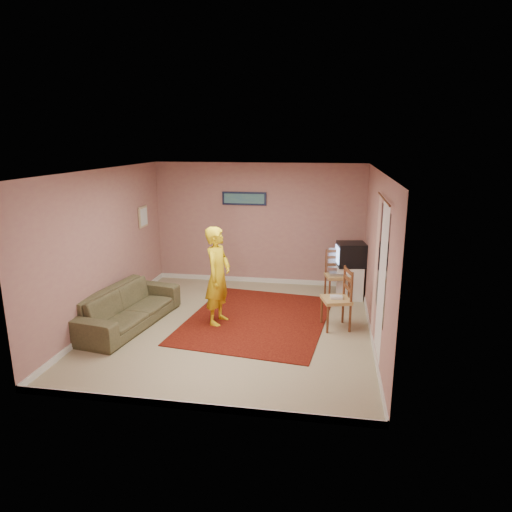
% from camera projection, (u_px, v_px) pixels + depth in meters
% --- Properties ---
extents(ground, '(5.00, 5.00, 0.00)m').
position_uv_depth(ground, '(235.00, 326.00, 7.71)').
color(ground, tan).
rests_on(ground, ground).
extents(wall_back, '(4.50, 0.02, 2.60)m').
position_uv_depth(wall_back, '(258.00, 224.00, 9.78)').
color(wall_back, '#A17769').
rests_on(wall_back, ground).
extents(wall_front, '(4.50, 0.02, 2.60)m').
position_uv_depth(wall_front, '(186.00, 306.00, 5.00)').
color(wall_front, '#A17769').
rests_on(wall_front, ground).
extents(wall_left, '(0.02, 5.00, 2.60)m').
position_uv_depth(wall_left, '(105.00, 246.00, 7.75)').
color(wall_left, '#A17769').
rests_on(wall_left, ground).
extents(wall_right, '(0.02, 5.00, 2.60)m').
position_uv_depth(wall_right, '(376.00, 257.00, 7.03)').
color(wall_right, '#A17769').
rests_on(wall_right, ground).
extents(ceiling, '(4.50, 5.00, 0.02)m').
position_uv_depth(ceiling, '(233.00, 170.00, 7.07)').
color(ceiling, silver).
rests_on(ceiling, wall_back).
extents(baseboard_back, '(4.50, 0.02, 0.10)m').
position_uv_depth(baseboard_back, '(258.00, 280.00, 10.08)').
color(baseboard_back, silver).
rests_on(baseboard_back, ground).
extents(baseboard_front, '(4.50, 0.02, 0.10)m').
position_uv_depth(baseboard_front, '(190.00, 406.00, 5.32)').
color(baseboard_front, silver).
rests_on(baseboard_front, ground).
extents(baseboard_left, '(0.02, 5.00, 0.10)m').
position_uv_depth(baseboard_left, '(111.00, 315.00, 8.06)').
color(baseboard_left, silver).
rests_on(baseboard_left, ground).
extents(baseboard_right, '(0.02, 5.00, 0.10)m').
position_uv_depth(baseboard_right, '(371.00, 332.00, 7.34)').
color(baseboard_right, silver).
rests_on(baseboard_right, ground).
extents(window, '(0.01, 1.10, 1.50)m').
position_uv_depth(window, '(383.00, 263.00, 6.13)').
color(window, black).
rests_on(window, wall_right).
extents(curtain_sheer, '(0.01, 0.75, 2.10)m').
position_uv_depth(curtain_sheer, '(382.00, 281.00, 6.04)').
color(curtain_sheer, white).
rests_on(curtain_sheer, wall_right).
extents(curtain_floral, '(0.01, 0.35, 2.10)m').
position_uv_depth(curtain_floral, '(376.00, 267.00, 6.71)').
color(curtain_floral, beige).
rests_on(curtain_floral, wall_right).
extents(curtain_rod, '(0.02, 1.40, 0.02)m').
position_uv_depth(curtain_rod, '(384.00, 199.00, 5.92)').
color(curtain_rod, brown).
rests_on(curtain_rod, wall_right).
extents(picture_back, '(0.95, 0.04, 0.28)m').
position_uv_depth(picture_back, '(244.00, 199.00, 9.66)').
color(picture_back, '#121833').
rests_on(picture_back, wall_back).
extents(picture_left, '(0.04, 0.38, 0.42)m').
position_uv_depth(picture_left, '(143.00, 217.00, 9.21)').
color(picture_left, tan).
rests_on(picture_left, wall_left).
extents(area_rug, '(2.65, 3.16, 0.02)m').
position_uv_depth(area_rug, '(257.00, 319.00, 8.00)').
color(area_rug, black).
rests_on(area_rug, ground).
extents(tv_cabinet, '(0.52, 0.47, 0.66)m').
position_uv_depth(tv_cabinet, '(350.00, 282.00, 9.03)').
color(tv_cabinet, silver).
rests_on(tv_cabinet, ground).
extents(crt_tv, '(0.61, 0.56, 0.46)m').
position_uv_depth(crt_tv, '(351.00, 254.00, 8.90)').
color(crt_tv, black).
rests_on(crt_tv, tv_cabinet).
extents(chair_a, '(0.53, 0.52, 0.53)m').
position_uv_depth(chair_a, '(338.00, 270.00, 8.87)').
color(chair_a, tan).
rests_on(chair_a, ground).
extents(dvd_player, '(0.35, 0.27, 0.06)m').
position_uv_depth(dvd_player, '(337.00, 274.00, 8.89)').
color(dvd_player, '#A7A7AC').
rests_on(dvd_player, chair_a).
extents(blue_throw, '(0.37, 0.05, 0.39)m').
position_uv_depth(blue_throw, '(338.00, 258.00, 9.00)').
color(blue_throw, '#97B9F8').
rests_on(blue_throw, chair_a).
extents(chair_b, '(0.55, 0.56, 0.55)m').
position_uv_depth(chair_b, '(337.00, 292.00, 7.50)').
color(chair_b, tan).
rests_on(chair_b, ground).
extents(game_console, '(0.21, 0.16, 0.04)m').
position_uv_depth(game_console, '(336.00, 297.00, 7.52)').
color(game_console, silver).
rests_on(game_console, chair_b).
extents(sofa, '(1.18, 2.28, 0.64)m').
position_uv_depth(sofa, '(127.00, 307.00, 7.69)').
color(sofa, brown).
rests_on(sofa, ground).
extents(person, '(0.50, 0.67, 1.68)m').
position_uv_depth(person, '(218.00, 276.00, 7.66)').
color(person, yellow).
rests_on(person, ground).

